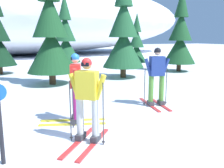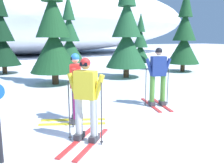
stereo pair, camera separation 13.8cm
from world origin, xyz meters
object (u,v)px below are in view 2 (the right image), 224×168
skier_red_jacket (76,87)px  pine_tree_far_right (184,37)px  pine_tree_center (69,38)px  pine_tree_center_left (53,32)px  pine_tree_center_right (127,33)px  pine_tree_right (140,45)px  pine_tree_left (2,38)px  skier_navy_jacket (158,76)px  skier_yellow_jacket (86,99)px

skier_red_jacket → pine_tree_far_right: (8.48, 6.33, 1.21)m
pine_tree_center → pine_tree_center_left: bearing=-111.2°
skier_red_jacket → pine_tree_center: bearing=77.0°
pine_tree_center → pine_tree_center_right: bearing=-66.9°
skier_red_jacket → pine_tree_center_left: size_ratio=0.31×
skier_red_jacket → pine_tree_center_left: (0.47, 5.31, 1.41)m
skier_red_jacket → pine_tree_center_right: 7.23m
pine_tree_right → pine_tree_center_left: bearing=-150.0°
pine_tree_left → pine_tree_center: (3.98, 0.43, -0.03)m
pine_tree_left → skier_navy_jacket: bearing=-65.0°
skier_red_jacket → pine_tree_far_right: pine_tree_far_right is taller
skier_navy_jacket → pine_tree_center_right: pine_tree_center_right is taller
pine_tree_left → pine_tree_right: bearing=-4.0°
skier_navy_jacket → skier_red_jacket: size_ratio=1.04×
skier_yellow_jacket → pine_tree_center_right: pine_tree_center_right is taller
skier_navy_jacket → pine_tree_right: size_ratio=0.48×
pine_tree_right → skier_navy_jacket: bearing=-116.8°
skier_navy_jacket → pine_tree_center_right: (1.56, 5.22, 1.37)m
pine_tree_left → pine_tree_center: size_ratio=1.02×
pine_tree_left → pine_tree_center_left: pine_tree_center_left is taller
skier_navy_jacket → pine_tree_left: size_ratio=0.36×
pine_tree_center_right → pine_tree_far_right: (4.24, 0.65, -0.22)m
pine_tree_left → pine_tree_center_right: bearing=-34.4°
pine_tree_center_left → pine_tree_center_right: bearing=5.6°
skier_red_jacket → pine_tree_center_right: bearing=53.3°
pine_tree_left → pine_tree_center: bearing=6.1°
skier_yellow_jacket → pine_tree_center_right: 8.24m
pine_tree_center → pine_tree_left: bearing=-173.9°
skier_yellow_jacket → pine_tree_center: (2.45, 11.31, 1.13)m
skier_red_jacket → pine_tree_center_right: pine_tree_center_right is taller
skier_red_jacket → pine_tree_center_right: size_ratio=0.31×
pine_tree_center_left → pine_tree_right: pine_tree_center_left is taller
skier_navy_jacket → pine_tree_far_right: bearing=45.4°
pine_tree_far_right → pine_tree_right: bearing=117.5°
skier_yellow_jacket → pine_tree_right: bearing=55.2°
skier_red_jacket → pine_tree_far_right: size_ratio=0.34×
skier_yellow_jacket → skier_navy_jacket: bearing=30.4°
pine_tree_far_right → pine_tree_center_left: bearing=-172.7°
pine_tree_center → pine_tree_right: 4.83m
skier_navy_jacket → pine_tree_right: bearing=63.2°
pine_tree_far_right → pine_tree_center_right: bearing=-171.2°
skier_yellow_jacket → pine_tree_center_right: (4.35, 6.85, 1.42)m
pine_tree_left → pine_tree_center_left: 4.89m
skier_yellow_jacket → pine_tree_left: 11.05m
skier_navy_jacket → pine_tree_left: pine_tree_left is taller
pine_tree_left → pine_tree_center_left: size_ratio=0.89×
pine_tree_left → skier_yellow_jacket: bearing=-82.0°
skier_yellow_jacket → pine_tree_center_left: (0.58, 6.48, 1.41)m
skier_yellow_jacket → skier_red_jacket: size_ratio=1.00×
pine_tree_center_right → skier_red_jacket: bearing=-126.7°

